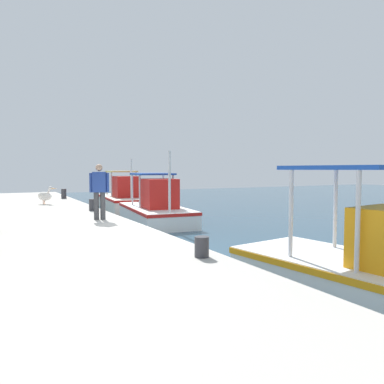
{
  "coord_description": "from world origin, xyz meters",
  "views": [
    {
      "loc": [
        9.6,
        -3.73,
        2.4
      ],
      "look_at": [
        -2.79,
        2.86,
        1.53
      ],
      "focal_mm": 34.61,
      "sensor_mm": 36.0,
      "label": 1
    }
  ],
  "objects_px": {
    "mooring_bollard_second": "(92,205)",
    "mooring_bollard_third": "(202,247)",
    "pelican": "(45,195)",
    "fishing_boat_second": "(156,209)",
    "fishing_boat_nearest": "(124,199)",
    "fisherman_standing": "(99,189)",
    "mooring_bollard_nearest": "(64,194)",
    "fishing_boat_third": "(372,270)"
  },
  "relations": [
    {
      "from": "pelican",
      "to": "mooring_bollard_third",
      "type": "distance_m",
      "value": 12.38
    },
    {
      "from": "mooring_bollard_second",
      "to": "mooring_bollard_nearest",
      "type": "bearing_deg",
      "value": -180.0
    },
    {
      "from": "fishing_boat_second",
      "to": "mooring_bollard_second",
      "type": "relative_size",
      "value": 12.52
    },
    {
      "from": "fishing_boat_second",
      "to": "pelican",
      "type": "bearing_deg",
      "value": -124.64
    },
    {
      "from": "mooring_bollard_nearest",
      "to": "mooring_bollard_third",
      "type": "distance_m",
      "value": 15.33
    },
    {
      "from": "pelican",
      "to": "fishing_boat_third",
      "type": "bearing_deg",
      "value": 15.82
    },
    {
      "from": "mooring_bollard_third",
      "to": "pelican",
      "type": "bearing_deg",
      "value": -173.94
    },
    {
      "from": "mooring_bollard_second",
      "to": "fisherman_standing",
      "type": "bearing_deg",
      "value": -8.14
    },
    {
      "from": "fishing_boat_nearest",
      "to": "mooring_bollard_second",
      "type": "height_order",
      "value": "fishing_boat_nearest"
    },
    {
      "from": "fishing_boat_third",
      "to": "mooring_bollard_second",
      "type": "bearing_deg",
      "value": -165.52
    },
    {
      "from": "pelican",
      "to": "mooring_bollard_second",
      "type": "bearing_deg",
      "value": 19.37
    },
    {
      "from": "fishing_boat_second",
      "to": "mooring_bollard_nearest",
      "type": "height_order",
      "value": "fishing_boat_second"
    },
    {
      "from": "mooring_bollard_nearest",
      "to": "pelican",
      "type": "bearing_deg",
      "value": -23.44
    },
    {
      "from": "fishing_boat_second",
      "to": "mooring_bollard_second",
      "type": "bearing_deg",
      "value": -75.73
    },
    {
      "from": "fishing_boat_second",
      "to": "fishing_boat_third",
      "type": "relative_size",
      "value": 1.07
    },
    {
      "from": "fishing_boat_third",
      "to": "pelican",
      "type": "bearing_deg",
      "value": -164.18
    },
    {
      "from": "pelican",
      "to": "fishing_boat_nearest",
      "type": "bearing_deg",
      "value": 123.93
    },
    {
      "from": "fishing_boat_second",
      "to": "fisherman_standing",
      "type": "distance_m",
      "value": 4.95
    },
    {
      "from": "fishing_boat_nearest",
      "to": "fishing_boat_second",
      "type": "bearing_deg",
      "value": -4.29
    },
    {
      "from": "fishing_boat_second",
      "to": "mooring_bollard_third",
      "type": "xyz_separation_m",
      "value": [
        9.35,
        -2.98,
        0.35
      ]
    },
    {
      "from": "fishing_boat_nearest",
      "to": "pelican",
      "type": "relative_size",
      "value": 6.68
    },
    {
      "from": "mooring_bollard_second",
      "to": "mooring_bollard_third",
      "type": "relative_size",
      "value": 1.21
    },
    {
      "from": "fishing_boat_third",
      "to": "mooring_bollard_nearest",
      "type": "distance_m",
      "value": 17.09
    },
    {
      "from": "mooring_bollard_second",
      "to": "mooring_bollard_third",
      "type": "height_order",
      "value": "mooring_bollard_second"
    },
    {
      "from": "fishing_boat_nearest",
      "to": "mooring_bollard_second",
      "type": "relative_size",
      "value": 13.12
    },
    {
      "from": "fishing_boat_nearest",
      "to": "fishing_boat_second",
      "type": "xyz_separation_m",
      "value": [
        6.15,
        -0.46,
        -0.01
      ]
    },
    {
      "from": "fishing_boat_nearest",
      "to": "fisherman_standing",
      "type": "bearing_deg",
      "value": -21.7
    },
    {
      "from": "fishing_boat_nearest",
      "to": "pelican",
      "type": "height_order",
      "value": "fishing_boat_nearest"
    },
    {
      "from": "fishing_boat_nearest",
      "to": "fishing_boat_second",
      "type": "height_order",
      "value": "fishing_boat_second"
    },
    {
      "from": "fishing_boat_nearest",
      "to": "mooring_bollard_third",
      "type": "distance_m",
      "value": 15.88
    },
    {
      "from": "fishing_boat_second",
      "to": "fisherman_standing",
      "type": "xyz_separation_m",
      "value": [
        3.46,
        -3.36,
        1.14
      ]
    },
    {
      "from": "mooring_bollard_nearest",
      "to": "fishing_boat_second",
      "type": "bearing_deg",
      "value": 26.49
    },
    {
      "from": "fisherman_standing",
      "to": "mooring_bollard_nearest",
      "type": "xyz_separation_m",
      "value": [
        -9.43,
        0.39,
        -0.71
      ]
    },
    {
      "from": "pelican",
      "to": "fisherman_standing",
      "type": "bearing_deg",
      "value": 8.17
    },
    {
      "from": "fisherman_standing",
      "to": "fishing_boat_nearest",
      "type": "bearing_deg",
      "value": 158.3
    },
    {
      "from": "fishing_boat_second",
      "to": "pelican",
      "type": "height_order",
      "value": "fishing_boat_second"
    },
    {
      "from": "pelican",
      "to": "mooring_bollard_second",
      "type": "xyz_separation_m",
      "value": [
        3.72,
        1.31,
        -0.17
      ]
    },
    {
      "from": "fishing_boat_third",
      "to": "pelican",
      "type": "distance_m",
      "value": 14.43
    },
    {
      "from": "fishing_boat_third",
      "to": "fishing_boat_nearest",
      "type": "bearing_deg",
      "value": 177.26
    },
    {
      "from": "fishing_boat_second",
      "to": "mooring_bollard_nearest",
      "type": "bearing_deg",
      "value": -153.51
    },
    {
      "from": "fishing_boat_third",
      "to": "mooring_bollard_second",
      "type": "xyz_separation_m",
      "value": [
        -10.15,
        -2.62,
        0.44
      ]
    },
    {
      "from": "pelican",
      "to": "mooring_bollard_nearest",
      "type": "height_order",
      "value": "pelican"
    }
  ]
}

